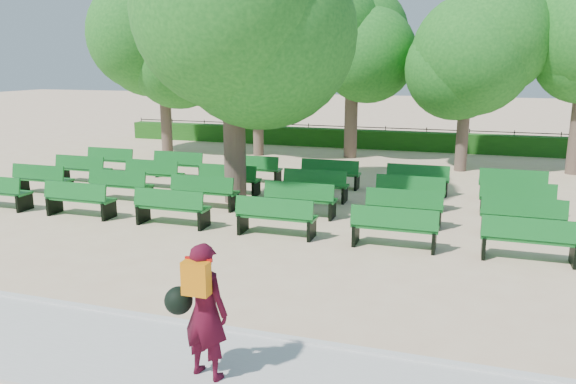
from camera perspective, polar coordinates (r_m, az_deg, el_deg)
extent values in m
plane|color=beige|center=(15.20, -1.91, -3.00)|extent=(120.00, 120.00, 0.00)
cube|color=beige|center=(9.08, -18.53, -15.07)|extent=(30.00, 2.20, 0.06)
cube|color=silver|center=(9.90, -14.54, -12.19)|extent=(30.00, 0.12, 0.10)
cube|color=#1D5716|center=(28.43, 7.73, 5.35)|extent=(26.00, 0.70, 0.90)
cube|color=#116621|center=(16.96, -2.55, 0.41)|extent=(2.02, 0.71, 0.07)
cube|color=#116621|center=(16.69, -2.84, 1.17)|extent=(1.99, 0.32, 0.46)
cylinder|color=brown|center=(17.08, -5.44, 5.03)|extent=(0.67, 0.67, 3.67)
ellipsoid|color=#237321|center=(16.95, -5.71, 16.71)|extent=(5.92, 5.92, 5.33)
imported|color=#43091A|center=(7.65, -8.43, -11.86)|extent=(0.76, 0.58, 1.88)
cube|color=orange|center=(7.26, -9.32, -8.65)|extent=(0.35, 0.18, 0.44)
sphere|color=black|center=(7.70, -11.06, -10.77)|extent=(0.38, 0.38, 0.38)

